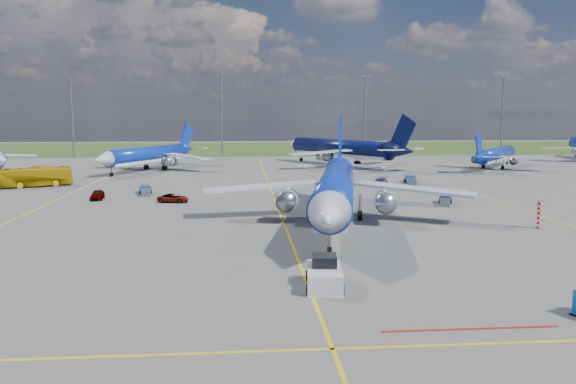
{
  "coord_description": "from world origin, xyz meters",
  "views": [
    {
      "loc": [
        -4.41,
        -46.52,
        11.69
      ],
      "look_at": [
        0.1,
        8.72,
        4.0
      ],
      "focal_mm": 35.0,
      "sensor_mm": 36.0,
      "label": 1
    }
  ],
  "objects": [
    {
      "name": "baggage_tug_c",
      "position": [
        -18.71,
        36.9,
        0.56
      ],
      "size": [
        2.4,
        5.53,
        1.2
      ],
      "rotation": [
        0.0,
        0.0,
        0.19
      ],
      "color": "#184692",
      "rests_on": "ground"
    },
    {
      "name": "apron_bus",
      "position": [
        -38.17,
        46.98,
        1.62
      ],
      "size": [
        11.68,
        7.38,
        3.24
      ],
      "primitive_type": "imported",
      "rotation": [
        0.0,
        0.0,
        2.01
      ],
      "color": "#C79E0B",
      "rests_on": "ground"
    },
    {
      "name": "floodlight_masts",
      "position": [
        10.0,
        110.0,
        12.56
      ],
      "size": [
        202.2,
        0.5,
        22.7
      ],
      "color": "slate",
      "rests_on": "ground"
    },
    {
      "name": "baggage_tug_w",
      "position": [
        22.1,
        24.28,
        0.52
      ],
      "size": [
        3.04,
        5.08,
        1.11
      ],
      "rotation": [
        0.0,
        0.0,
        -0.38
      ],
      "color": "#1A4C9C",
      "rests_on": "ground"
    },
    {
      "name": "baggage_tug_e",
      "position": [
        24.24,
        46.65,
        0.58
      ],
      "size": [
        2.47,
        5.69,
        1.24
      ],
      "rotation": [
        0.0,
        0.0,
        -0.19
      ],
      "color": "#1B49A6",
      "rests_on": "ground"
    },
    {
      "name": "bg_jet_nnw",
      "position": [
        -23.94,
        72.14,
        0.0
      ],
      "size": [
        40.75,
        45.03,
        9.61
      ],
      "primitive_type": null,
      "rotation": [
        0.0,
        0.0,
        -0.43
      ],
      "color": "#0C2EA8",
      "rests_on": "ground"
    },
    {
      "name": "service_car_c",
      "position": [
        18.14,
        43.12,
        0.69
      ],
      "size": [
        3.6,
        5.12,
        1.38
      ],
      "primitive_type": "imported",
      "rotation": [
        0.0,
        0.0,
        -0.39
      ],
      "color": "#999999",
      "rests_on": "ground"
    },
    {
      "name": "pushback_tug",
      "position": [
        1.07,
        -9.83,
        0.85
      ],
      "size": [
        2.77,
        6.32,
        2.11
      ],
      "rotation": [
        0.0,
        0.0,
        -0.11
      ],
      "color": "silver",
      "rests_on": "ground"
    },
    {
      "name": "main_airliner",
      "position": [
        5.45,
        11.96,
        0.0
      ],
      "size": [
        40.17,
        48.11,
        11.15
      ],
      "primitive_type": null,
      "rotation": [
        0.0,
        0.0,
        -0.2
      ],
      "color": "#0C2EA8",
      "rests_on": "ground"
    },
    {
      "name": "service_car_b",
      "position": [
        -13.68,
        28.63,
        0.57
      ],
      "size": [
        4.41,
        2.72,
        1.14
      ],
      "primitive_type": "imported",
      "rotation": [
        0.0,
        0.0,
        1.35
      ],
      "color": "#999999",
      "rests_on": "ground"
    },
    {
      "name": "ground",
      "position": [
        0.0,
        0.0,
        0.0
      ],
      "size": [
        400.0,
        400.0,
        0.0
      ],
      "primitive_type": "plane",
      "color": "#545451",
      "rests_on": "ground"
    },
    {
      "name": "taxiway_lines",
      "position": [
        0.17,
        27.7,
        0.01
      ],
      "size": [
        60.25,
        160.0,
        0.02
      ],
      "color": "yellow",
      "rests_on": "ground"
    },
    {
      "name": "bg_jet_n",
      "position": [
        18.03,
        80.86,
        0.0
      ],
      "size": [
        51.29,
        54.61,
        11.43
      ],
      "primitive_type": null,
      "rotation": [
        0.0,
        0.0,
        3.7
      ],
      "color": "#070F3E",
      "rests_on": "ground"
    },
    {
      "name": "grass_strip",
      "position": [
        0.0,
        150.0,
        0.0
      ],
      "size": [
        400.0,
        80.0,
        0.01
      ],
      "primitive_type": "cube",
      "color": "#2D4719",
      "rests_on": "ground"
    },
    {
      "name": "service_car_a",
      "position": [
        -24.43,
        32.01,
        0.68
      ],
      "size": [
        1.98,
        4.12,
        1.36
      ],
      "primitive_type": "imported",
      "rotation": [
        0.0,
        0.0,
        0.1
      ],
      "color": "#999999",
      "rests_on": "ground"
    },
    {
      "name": "warning_post",
      "position": [
        26.0,
        8.0,
        1.5
      ],
      "size": [
        0.5,
        0.5,
        3.0
      ],
      "primitive_type": "cylinder",
      "color": "red",
      "rests_on": "ground"
    },
    {
      "name": "bg_jet_ne",
      "position": [
        50.88,
        71.74,
        0.0
      ],
      "size": [
        39.53,
        40.75,
        8.49
      ],
      "primitive_type": null,
      "rotation": [
        0.0,
        0.0,
        2.47
      ],
      "color": "#0C2EA8",
      "rests_on": "ground"
    }
  ]
}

